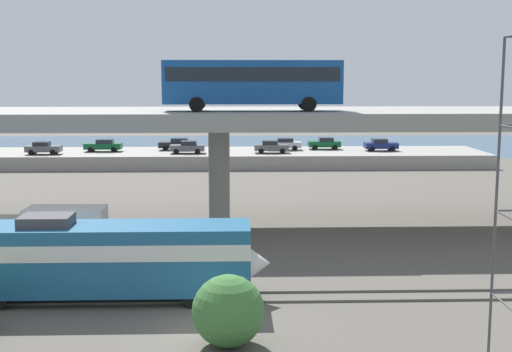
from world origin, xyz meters
The scene contains 18 objects.
ground_plane centered at (0.00, 0.00, 0.00)m, with size 260.00×260.00×0.00m, color #565149.
rail_strip_near centered at (0.00, 3.27, 0.06)m, with size 110.00×0.12×0.12m, color #59544C.
rail_strip_far centered at (0.00, 4.73, 0.06)m, with size 110.00×0.12×0.12m, color #59544C.
train_locomotive centered at (-4.66, 4.00, 2.19)m, with size 15.39×3.04×4.18m.
highway_overpass centered at (0.00, 20.00, 7.62)m, with size 96.00×10.93×8.36m.
transit_bus_on_overpass centered at (2.32, 18.47, 10.42)m, with size 12.00×2.68×3.40m.
service_truck_west centered at (-9.77, 11.75, 1.64)m, with size 6.80×2.46×3.04m.
pier_parking_lot centered at (0.00, 55.00, 0.81)m, with size 63.29×11.20×1.62m, color gray.
parked_car_0 centered at (-4.50, 52.80, 2.40)m, with size 4.08×1.99×1.50m.
parked_car_1 centered at (-14.91, 55.15, 2.40)m, with size 4.47×1.88×1.50m.
parked_car_2 centered at (-5.96, 56.57, 2.40)m, with size 4.66×1.88×1.50m.
parked_car_3 centered at (12.45, 56.95, 2.39)m, with size 4.01×1.94×1.50m.
parked_car_4 centered at (7.24, 56.20, 2.40)m, with size 4.35×1.93×1.50m.
parked_car_5 centered at (5.48, 52.89, 2.39)m, with size 4.09×1.85×1.50m.
parked_car_6 centered at (-21.42, 52.30, 2.39)m, with size 4.06×1.82×1.50m.
parked_car_7 centered at (19.13, 54.88, 2.40)m, with size 4.03×1.99×1.50m.
harbor_water centered at (0.00, 78.00, 0.00)m, with size 140.00×36.00×0.01m, color #385B7A.
shrub_right centered at (0.82, -1.86, 1.45)m, with size 2.91×2.91×2.91m, color #3D7236.
Camera 1 is at (1.11, -27.72, 10.67)m, focal length 47.53 mm.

